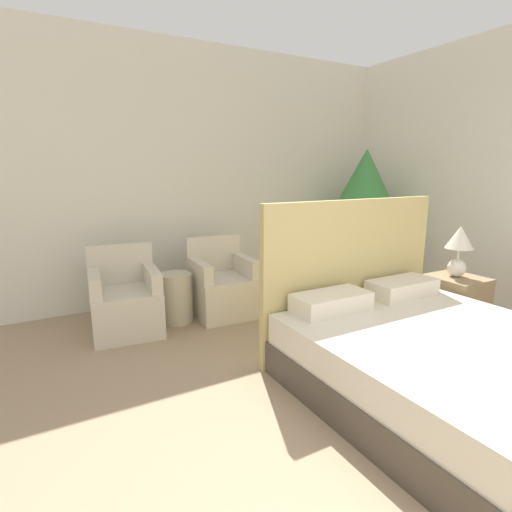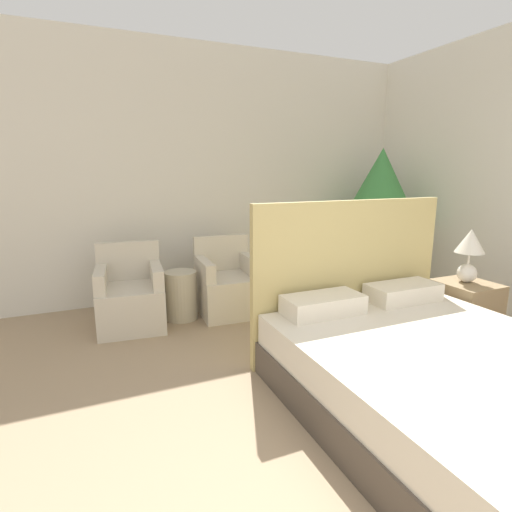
% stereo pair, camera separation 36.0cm
% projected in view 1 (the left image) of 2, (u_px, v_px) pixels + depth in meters
% --- Properties ---
extents(wall_back, '(10.00, 0.06, 2.90)m').
position_uv_depth(wall_back, '(183.00, 175.00, 4.59)').
color(wall_back, silver).
rests_on(wall_back, ground_plane).
extents(bed, '(1.73, 2.01, 1.27)m').
position_uv_depth(bed, '(442.00, 360.00, 2.64)').
color(bed, '#4C4238').
rests_on(bed, ground_plane).
extents(armchair_near_window_left, '(0.67, 0.67, 0.80)m').
position_uv_depth(armchair_near_window_left, '(126.00, 305.00, 3.74)').
color(armchair_near_window_left, beige).
rests_on(armchair_near_window_left, ground_plane).
extents(armchair_near_window_right, '(0.64, 0.65, 0.80)m').
position_uv_depth(armchair_near_window_right, '(223.00, 289.00, 4.22)').
color(armchair_near_window_right, beige).
rests_on(armchair_near_window_right, ground_plane).
extents(potted_palm, '(0.99, 0.99, 1.76)m').
position_uv_depth(potted_palm, '(365.00, 196.00, 5.02)').
color(potted_palm, '#38281E').
rests_on(potted_palm, ground_plane).
extents(nightstand, '(0.44, 0.46, 0.54)m').
position_uv_depth(nightstand, '(454.00, 304.00, 3.75)').
color(nightstand, '#937A56').
rests_on(nightstand, ground_plane).
extents(table_lamp, '(0.25, 0.25, 0.47)m').
position_uv_depth(table_lamp, '(459.00, 245.00, 3.64)').
color(table_lamp, white).
rests_on(table_lamp, nightstand).
extents(side_table, '(0.32, 0.32, 0.50)m').
position_uv_depth(side_table, '(176.00, 298.00, 4.00)').
color(side_table, '#B7AD93').
rests_on(side_table, ground_plane).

